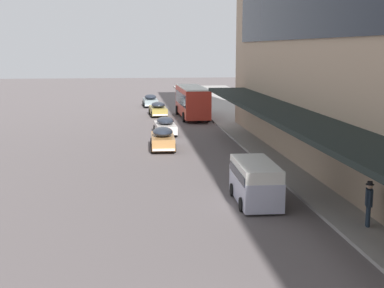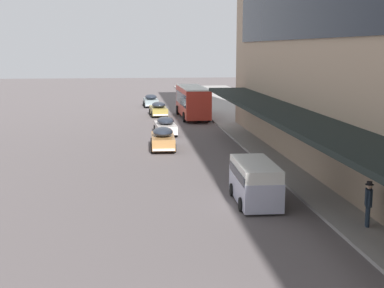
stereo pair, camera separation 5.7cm
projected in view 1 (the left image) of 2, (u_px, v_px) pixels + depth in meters
The scene contains 7 objects.
transit_bus_kerbside_front at pixel (192, 100), 55.21m from camera, with size 2.85×9.47×3.26m.
sedan_oncoming_rear at pixel (158, 109), 57.19m from camera, with size 1.92×4.60×1.53m.
sedan_second_mid at pixel (165, 126), 44.95m from camera, with size 1.87×4.47×1.52m.
sedan_lead_near at pixel (150, 101), 66.16m from camera, with size 1.90×4.32×1.56m.
sedan_far_back at pixel (163, 139), 38.28m from camera, with size 1.84×4.36×1.64m.
vw_van at pixel (255, 180), 25.14m from camera, with size 1.98×4.59×1.96m.
pedestrian_at_kerb at pixel (369, 202), 21.27m from camera, with size 0.34×0.60×1.86m.
Camera 1 is at (-2.04, -10.54, 7.22)m, focal length 50.00 mm.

